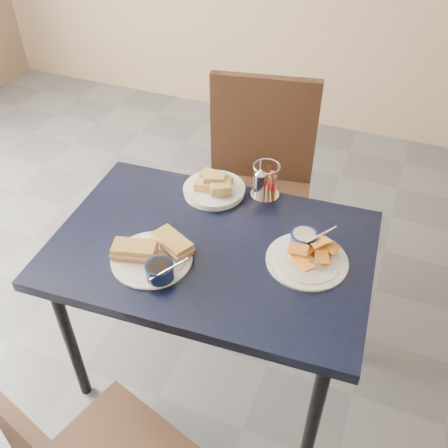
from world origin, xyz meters
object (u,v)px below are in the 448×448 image
at_px(plantain_plate, 307,252).
at_px(chair_far, 262,177).
at_px(sandwich_plate, 154,255).
at_px(dining_table, 212,261).
at_px(condiment_caddy, 264,182).
at_px(bread_basket, 214,187).

bearing_deg(plantain_plate, chair_far, 119.85).
bearing_deg(sandwich_plate, dining_table, 44.40).
bearing_deg(dining_table, chair_far, 92.87).
bearing_deg(condiment_caddy, dining_table, -102.87).
height_order(dining_table, sandwich_plate, sandwich_plate).
distance_m(sandwich_plate, plantain_plate, 0.50).
bearing_deg(chair_far, plantain_plate, -60.15).
height_order(dining_table, chair_far, chair_far).
bearing_deg(condiment_caddy, chair_far, 108.27).
xyz_separation_m(sandwich_plate, bread_basket, (0.04, 0.41, 0.00)).
height_order(sandwich_plate, bread_basket, sandwich_plate).
bearing_deg(dining_table, plantain_plate, 11.42).
distance_m(dining_table, chair_far, 0.67).
distance_m(plantain_plate, bread_basket, 0.47).
bearing_deg(bread_basket, sandwich_plate, -95.38).
xyz_separation_m(dining_table, chair_far, (-0.03, 0.67, -0.09)).
height_order(dining_table, condiment_caddy, condiment_caddy).
bearing_deg(dining_table, sandwich_plate, -135.60).
distance_m(dining_table, plantain_plate, 0.33).
distance_m(dining_table, condiment_caddy, 0.37).
xyz_separation_m(dining_table, condiment_caddy, (0.08, 0.33, 0.13)).
distance_m(sandwich_plate, bread_basket, 0.41).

